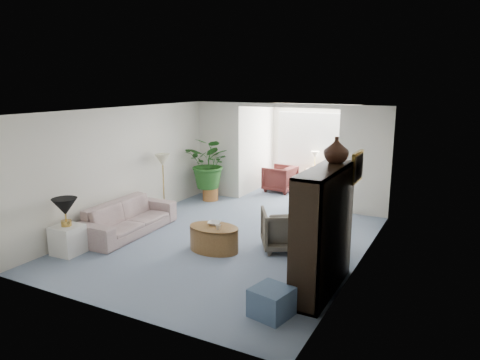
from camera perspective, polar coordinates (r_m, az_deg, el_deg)
The scene contains 26 objects.
floor at distance 8.57m, azimuth -1.89°, elevation -7.98°, with size 6.00×6.00×0.00m, color #7D8DA5.
sunroom_floor at distance 12.14m, azimuth 7.72°, elevation -1.89°, with size 2.60×2.60×0.00m, color #7D8DA5.
back_pier_left at distance 11.71m, azimuth -2.77°, elevation 3.92°, with size 1.20×0.12×2.50m, color silver.
back_pier_right at distance 10.33m, azimuth 15.73°, elevation 2.31°, with size 1.20×0.12×2.50m, color silver.
back_header at distance 10.75m, azimuth 6.05°, elevation 9.53°, with size 2.60×0.12×0.10m, color silver.
window_pane at distance 12.88m, azimuth 9.56°, elevation 5.23°, with size 2.20×0.02×1.50m, color white.
window_blinds at distance 12.86m, azimuth 9.52°, elevation 5.21°, with size 2.20×0.02×1.50m, color white.
framed_picture at distance 7.15m, azimuth 15.01°, elevation 1.62°, with size 0.04×0.50×0.40m, color #B9AC94.
sofa at distance 9.22m, azimuth -14.23°, elevation -4.74°, with size 2.22×0.87×0.65m, color beige.
end_table at distance 8.49m, azimuth -21.33°, elevation -7.20°, with size 0.47×0.47×0.52m, color white.
table_lamp at distance 8.31m, azimuth -21.66°, elevation -3.23°, with size 0.44×0.44×0.30m, color black.
floor_lamp at distance 10.28m, azimuth -9.96°, elevation 2.54°, with size 0.36×0.36×0.28m, color beige.
coffee_table at distance 8.10m, azimuth -3.38°, elevation -7.54°, with size 0.95×0.95×0.45m, color brown.
coffee_bowl at distance 8.12m, azimuth -3.34°, elevation -5.58°, with size 0.23×0.23×0.06m, color beige.
coffee_cup at distance 7.85m, azimuth -2.84°, elevation -6.08°, with size 0.10×0.10×0.09m, color beige.
wingback_chair at distance 8.15m, azimuth 5.74°, elevation -6.33°, with size 0.80×0.82×0.75m, color #595346.
side_table_dark at distance 8.23m, azimuth 11.08°, elevation -6.76°, with size 0.53×0.42×0.63m, color black.
entertainment_cabinet at distance 6.49m, azimuth 10.66°, elevation -6.47°, with size 0.44×1.64×1.83m, color black.
cabinet_urn at distance 6.70m, azimuth 12.31°, elevation 3.81°, with size 0.37×0.37×0.39m, color black.
ottoman at distance 6.00m, azimuth 4.09°, elevation -15.42°, with size 0.48×0.48×0.38m, color slate.
plant_pot at distance 11.47m, azimuth -3.84°, elevation -1.83°, with size 0.40×0.40×0.32m, color #A3622F.
house_plant at distance 11.30m, azimuth -3.90°, elevation 2.19°, with size 1.18×1.03×1.31m, color #265D1F.
sunroom_chair_blue at distance 11.91m, azimuth 11.84°, elevation -0.73°, with size 0.69×0.71×0.64m, color slate.
sunroom_chair_maroon at distance 12.38m, azimuth 5.17°, elevation 0.18°, with size 0.78×0.80×0.73m, color #5E2720.
sunroom_table at distance 12.83m, azimuth 9.55°, elevation 0.14°, with size 0.47×0.36×0.57m, color brown.
shelf_clutter at distance 6.38m, azimuth 10.08°, elevation -5.11°, with size 0.30×1.29×1.06m.
Camera 1 is at (3.98, -6.97, 3.00)m, focal length 33.07 mm.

